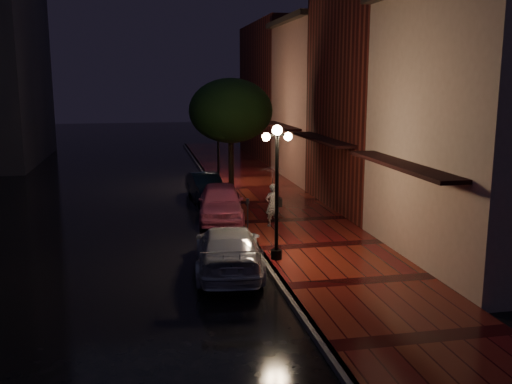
{
  "coord_description": "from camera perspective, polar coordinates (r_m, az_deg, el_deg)",
  "views": [
    {
      "loc": [
        -3.76,
        -22.19,
        5.8
      ],
      "look_at": [
        0.66,
        -0.11,
        1.4
      ],
      "focal_mm": 40.0,
      "sensor_mm": 36.0,
      "label": 1
    }
  ],
  "objects": [
    {
      "name": "ground",
      "position": [
        23.24,
        -1.65,
        -3.4
      ],
      "size": [
        120.0,
        120.0,
        0.0
      ],
      "primitive_type": "plane",
      "color": "black",
      "rests_on": "ground"
    },
    {
      "name": "parking_meter",
      "position": [
        22.1,
        -0.84,
        -1.85
      ],
      "size": [
        0.13,
        0.11,
        1.18
      ],
      "rotation": [
        0.0,
        0.0,
        -0.33
      ],
      "color": "black",
      "rests_on": "sidewalk"
    },
    {
      "name": "curb",
      "position": [
        23.22,
        -1.65,
        -3.22
      ],
      "size": [
        0.25,
        60.0,
        0.15
      ],
      "primitive_type": "cube",
      "color": "#595451",
      "rests_on": "ground"
    },
    {
      "name": "storefront_far",
      "position": [
        33.97,
        7.24,
        8.78
      ],
      "size": [
        5.0,
        8.0,
        9.0
      ],
      "primitive_type": "cube",
      "color": "#8C5951",
      "rests_on": "ground"
    },
    {
      "name": "woman_with_umbrella",
      "position": [
        22.31,
        1.67,
        0.52
      ],
      "size": [
        0.99,
        1.01,
        2.38
      ],
      "rotation": [
        0.0,
        0.0,
        3.43
      ],
      "color": "silver",
      "rests_on": "sidewalk"
    },
    {
      "name": "storefront_extra",
      "position": [
        43.55,
        3.03,
        9.99
      ],
      "size": [
        5.0,
        12.0,
        10.0
      ],
      "primitive_type": "cube",
      "color": "#511914",
      "rests_on": "ground"
    },
    {
      "name": "sidewalk",
      "position": [
        23.69,
        3.73,
        -2.95
      ],
      "size": [
        4.5,
        60.0,
        0.15
      ],
      "primitive_type": "cube",
      "color": "#4A0D0E",
      "rests_on": "ground"
    },
    {
      "name": "street_tree",
      "position": [
        28.56,
        -2.53,
        7.93
      ],
      "size": [
        4.16,
        4.16,
        5.8
      ],
      "color": "black",
      "rests_on": "sidewalk"
    },
    {
      "name": "navy_car",
      "position": [
        28.52,
        -5.05,
        0.59
      ],
      "size": [
        1.77,
        4.01,
        1.28
      ],
      "primitive_type": "imported",
      "rotation": [
        0.0,
        0.0,
        0.11
      ],
      "color": "black",
      "rests_on": "ground"
    },
    {
      "name": "pink_car",
      "position": [
        24.1,
        -3.54,
        -0.99
      ],
      "size": [
        2.35,
        4.75,
        1.56
      ],
      "primitive_type": "imported",
      "rotation": [
        0.0,
        0.0,
        -0.12
      ],
      "color": "#D5577F",
      "rests_on": "ground"
    },
    {
      "name": "storefront_mid",
      "position": [
        26.48,
        12.86,
        10.14
      ],
      "size": [
        5.0,
        8.0,
        11.0
      ],
      "primitive_type": "cube",
      "color": "#511914",
      "rests_on": "ground"
    },
    {
      "name": "storefront_near",
      "position": [
        19.5,
        22.33,
        5.67
      ],
      "size": [
        5.0,
        8.0,
        8.5
      ],
      "primitive_type": "cube",
      "color": "gray",
      "rests_on": "ground"
    },
    {
      "name": "silver_car",
      "position": [
        17.59,
        -2.77,
        -5.76
      ],
      "size": [
        2.54,
        5.12,
        1.43
      ],
      "primitive_type": "imported",
      "rotation": [
        0.0,
        0.0,
        3.03
      ],
      "color": "#B8B9C1",
      "rests_on": "ground"
    },
    {
      "name": "streetlamp_near",
      "position": [
        17.96,
        2.09,
        0.79
      ],
      "size": [
        0.96,
        0.36,
        4.31
      ],
      "color": "black",
      "rests_on": "sidewalk"
    },
    {
      "name": "streetlamp_far",
      "position": [
        31.62,
        -3.81,
        5.23
      ],
      "size": [
        0.96,
        0.36,
        4.31
      ],
      "color": "black",
      "rests_on": "sidewalk"
    }
  ]
}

